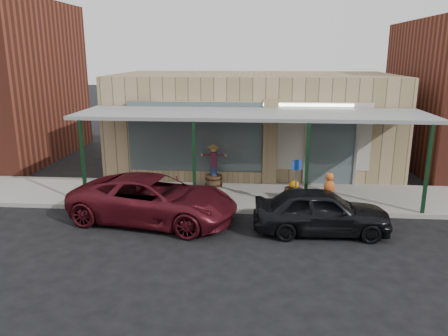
# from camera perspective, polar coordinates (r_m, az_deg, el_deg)

# --- Properties ---
(ground) EXTENTS (120.00, 120.00, 0.00)m
(ground) POSITION_cam_1_polar(r_m,az_deg,el_deg) (12.46, 3.08, -9.28)
(ground) COLOR black
(ground) RESTS_ON ground
(sidewalk) EXTENTS (40.00, 3.20, 0.15)m
(sidewalk) POSITION_cam_1_polar(r_m,az_deg,el_deg) (15.79, 3.45, -3.71)
(sidewalk) COLOR gray
(sidewalk) RESTS_ON ground
(storefront) EXTENTS (12.00, 6.25, 4.20)m
(storefront) POSITION_cam_1_polar(r_m,az_deg,el_deg) (19.77, 3.83, 6.07)
(storefront) COLOR tan
(storefront) RESTS_ON ground
(awning) EXTENTS (12.00, 3.00, 3.04)m
(awning) POSITION_cam_1_polar(r_m,az_deg,el_deg) (15.08, 3.62, 6.88)
(awning) COLOR slate
(awning) RESTS_ON ground
(block_buildings_near) EXTENTS (61.00, 8.00, 8.00)m
(block_buildings_near) POSITION_cam_1_polar(r_m,az_deg,el_deg) (20.69, 9.62, 10.95)
(block_buildings_near) COLOR maroon
(block_buildings_near) RESTS_ON ground
(barrel_scarecrow) EXTENTS (1.00, 0.66, 1.65)m
(barrel_scarecrow) POSITION_cam_1_polar(r_m,az_deg,el_deg) (16.55, -1.36, -0.53)
(barrel_scarecrow) COLOR #482D1D
(barrel_scarecrow) RESTS_ON sidewalk
(barrel_pumpkin) EXTENTS (0.77, 0.77, 0.76)m
(barrel_pumpkin) POSITION_cam_1_polar(r_m,az_deg,el_deg) (15.23, 9.09, -3.21)
(barrel_pumpkin) COLOR #482D1D
(barrel_pumpkin) RESTS_ON sidewalk
(handicap_sign) EXTENTS (0.31, 0.14, 1.59)m
(handicap_sign) POSITION_cam_1_polar(r_m,az_deg,el_deg) (14.37, 9.40, -1.18)
(handicap_sign) COLOR gray
(handicap_sign) RESTS_ON sidewalk
(parked_sedan) EXTENTS (3.93, 1.83, 1.60)m
(parked_sedan) POSITION_cam_1_polar(r_m,az_deg,el_deg) (12.95, 12.59, -5.48)
(parked_sedan) COLOR black
(parked_sedan) RESTS_ON ground
(car_maroon) EXTENTS (5.50, 3.31, 1.43)m
(car_maroon) POSITION_cam_1_polar(r_m,az_deg,el_deg) (13.65, -9.12, -4.04)
(car_maroon) COLOR #501019
(car_maroon) RESTS_ON ground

